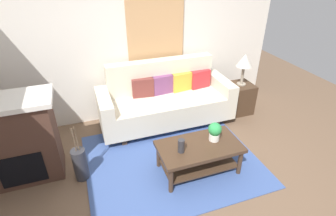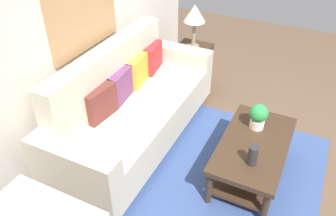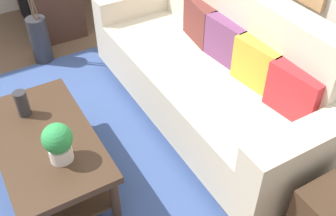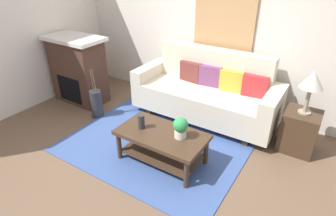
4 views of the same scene
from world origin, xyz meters
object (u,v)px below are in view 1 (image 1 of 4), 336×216
object	(u,v)px
tabletop_vase	(181,146)
potted_plant_tabletop	(215,131)
throw_pillow_mustard	(182,82)
throw_pillow_plum	(163,85)
table_lamp	(245,62)
floor_vase	(80,164)
framed_painting	(156,30)
throw_pillow_crimson	(200,79)
coffee_table	(199,152)
fireplace	(18,140)
couch	(165,101)
side_table	(239,98)
throw_pillow_maroon	(143,88)

from	to	relation	value
tabletop_vase	potted_plant_tabletop	size ratio (longest dim) A/B	0.71
tabletop_vase	throw_pillow_mustard	bearing A→B (deg)	67.80
throw_pillow_plum	table_lamp	distance (m)	1.47
floor_vase	framed_painting	bearing A→B (deg)	42.92
throw_pillow_crimson	tabletop_vase	distance (m)	1.75
throw_pillow_plum	table_lamp	xyz separation A→B (m)	(1.42, -0.22, 0.31)
throw_pillow_mustard	coffee_table	world-z (taller)	throw_pillow_mustard
table_lamp	floor_vase	xyz separation A→B (m)	(-2.91, -0.82, -0.76)
potted_plant_tabletop	floor_vase	distance (m)	1.82
fireplace	couch	bearing A→B (deg)	16.13
tabletop_vase	fireplace	xyz separation A→B (m)	(-1.92, 0.72, 0.06)
couch	throw_pillow_plum	size ratio (longest dim) A/B	6.23
table_lamp	side_table	bearing A→B (deg)	180.00
couch	framed_painting	size ratio (longest dim) A/B	2.32
table_lamp	fireplace	xyz separation A→B (m)	(-3.59, -0.53, -0.41)
couch	tabletop_vase	world-z (taller)	couch
framed_painting	throw_pillow_plum	bearing A→B (deg)	-90.00
throw_pillow_maroon	table_lamp	xyz separation A→B (m)	(1.77, -0.22, 0.31)
side_table	fireplace	xyz separation A→B (m)	(-3.59, -0.53, 0.31)
potted_plant_tabletop	fireplace	bearing A→B (deg)	165.43
throw_pillow_mustard	potted_plant_tabletop	xyz separation A→B (m)	(-0.09, -1.38, -0.11)
throw_pillow_mustard	side_table	size ratio (longest dim) A/B	0.64
throw_pillow_mustard	framed_painting	xyz separation A→B (m)	(-0.35, 0.34, 0.84)
table_lamp	framed_painting	world-z (taller)	framed_painting
throw_pillow_plum	floor_vase	size ratio (longest dim) A/B	0.78
throw_pillow_plum	floor_vase	bearing A→B (deg)	-144.96
coffee_table	tabletop_vase	size ratio (longest dim) A/B	5.94
potted_plant_tabletop	side_table	bearing A→B (deg)	45.01
throw_pillow_maroon	floor_vase	xyz separation A→B (m)	(-1.14, -1.04, -0.45)
tabletop_vase	floor_vase	distance (m)	1.34
couch	floor_vase	size ratio (longest dim) A/B	4.88
couch	potted_plant_tabletop	size ratio (longest dim) A/B	8.56
throw_pillow_maroon	side_table	size ratio (longest dim) A/B	0.64
throw_pillow_crimson	table_lamp	distance (m)	0.82
tabletop_vase	floor_vase	xyz separation A→B (m)	(-1.24, 0.42, -0.29)
throw_pillow_mustard	side_table	distance (m)	1.17
table_lamp	throw_pillow_mustard	bearing A→B (deg)	168.16
coffee_table	side_table	size ratio (longest dim) A/B	1.96
side_table	framed_painting	size ratio (longest dim) A/B	0.58
throw_pillow_crimson	tabletop_vase	world-z (taller)	throw_pillow_crimson
throw_pillow_maroon	potted_plant_tabletop	xyz separation A→B (m)	(0.61, -1.38, -0.11)
tabletop_vase	framed_painting	xyz separation A→B (m)	(0.25, 1.81, 1.00)
throw_pillow_maroon	table_lamp	size ratio (longest dim) A/B	0.63
throw_pillow_maroon	throw_pillow_plum	distance (m)	0.35
throw_pillow_crimson	floor_vase	bearing A→B (deg)	-154.50
side_table	table_lamp	distance (m)	0.71
side_table	framed_painting	distance (m)	1.97
coffee_table	throw_pillow_maroon	bearing A→B (deg)	104.88
couch	throw_pillow_crimson	size ratio (longest dim) A/B	6.23
throw_pillow_crimson	floor_vase	size ratio (longest dim) A/B	0.78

